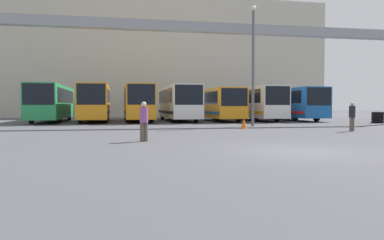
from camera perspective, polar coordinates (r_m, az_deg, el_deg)
name	(u,v)px	position (r m, az deg, el deg)	size (l,w,h in m)	color
ground_plane	(300,151)	(12.64, 16.15, -4.61)	(200.00, 200.00, 0.00)	#47474C
building_backdrop	(157,61)	(55.62, -5.29, 8.95)	(46.57, 12.00, 16.08)	#B7B2A3
overhead_gantry	(197,38)	(28.06, 0.84, 12.39)	(34.51, 0.80, 7.57)	gray
bus_slot_0	(52,101)	(36.97, -20.53, 2.69)	(2.54, 12.46, 3.29)	#268C4C
bus_slot_1	(95,101)	(35.56, -14.55, 2.81)	(2.44, 10.50, 3.32)	orange
bus_slot_2	(138,101)	(36.16, -8.30, 2.86)	(2.44, 11.72, 3.33)	orange
bus_slot_3	(178,101)	(36.58, -2.17, 2.86)	(2.60, 11.73, 3.32)	silver
bus_slot_4	(218,103)	(36.71, 4.05, 2.64)	(2.55, 10.29, 3.07)	orange
bus_slot_5	(254,102)	(38.54, 9.40, 2.77)	(2.50, 11.61, 3.29)	silver
bus_slot_6	(292,102)	(39.67, 14.93, 2.63)	(2.59, 10.68, 3.19)	#1959A5
pedestrian_near_left	(144,120)	(15.57, -7.34, -0.06)	(0.34, 0.34, 1.64)	brown
pedestrian_mid_right	(352,116)	(23.40, 23.21, 0.59)	(0.35, 0.35, 1.69)	brown
traffic_cone	(244,123)	(24.45, 7.92, -0.53)	(0.40, 0.40, 0.65)	orange
tire_stack	(378,117)	(35.73, 26.45, 0.36)	(1.04, 1.04, 0.96)	black
lamp_post	(253,61)	(27.61, 9.29, 8.84)	(0.36, 0.36, 8.65)	#595B60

